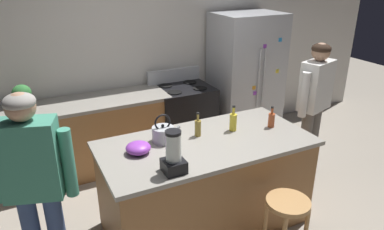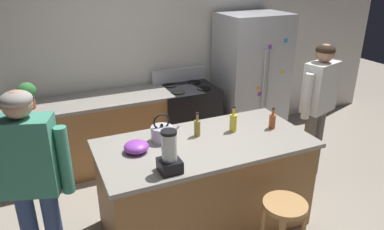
% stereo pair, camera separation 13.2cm
% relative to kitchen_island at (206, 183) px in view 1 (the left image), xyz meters
% --- Properties ---
extents(ground_plane, '(14.00, 14.00, 0.00)m').
position_rel_kitchen_island_xyz_m(ground_plane, '(0.00, 0.00, -0.45)').
color(ground_plane, '#9E9384').
extents(back_wall, '(8.00, 0.10, 2.70)m').
position_rel_kitchen_island_xyz_m(back_wall, '(0.00, 1.95, 0.90)').
color(back_wall, silver).
rests_on(back_wall, ground_plane).
extents(kitchen_island, '(1.96, 0.96, 0.90)m').
position_rel_kitchen_island_xyz_m(kitchen_island, '(0.00, 0.00, 0.00)').
color(kitchen_island, '#9E6B3D').
rests_on(kitchen_island, ground_plane).
extents(back_counter_run, '(2.00, 0.64, 0.90)m').
position_rel_kitchen_island_xyz_m(back_counter_run, '(-0.80, 1.55, -0.00)').
color(back_counter_run, '#9E6B3D').
rests_on(back_counter_run, ground_plane).
extents(refrigerator, '(0.90, 0.73, 1.81)m').
position_rel_kitchen_island_xyz_m(refrigerator, '(1.44, 1.50, 0.45)').
color(refrigerator, '#B7BABF').
rests_on(refrigerator, ground_plane).
extents(stove_range, '(0.76, 0.65, 1.08)m').
position_rel_kitchen_island_xyz_m(stove_range, '(0.47, 1.52, 0.01)').
color(stove_range, black).
rests_on(stove_range, ground_plane).
extents(person_by_island_left, '(0.59, 0.33, 1.63)m').
position_rel_kitchen_island_xyz_m(person_by_island_left, '(-1.46, -0.11, 0.53)').
color(person_by_island_left, '#384C7A').
rests_on(person_by_island_left, ground_plane).
extents(person_by_sink_right, '(0.59, 0.33, 1.62)m').
position_rel_kitchen_island_xyz_m(person_by_sink_right, '(1.55, 0.27, 0.53)').
color(person_by_sink_right, '#66605B').
rests_on(person_by_sink_right, ground_plane).
extents(bar_stool, '(0.36, 0.36, 0.63)m').
position_rel_kitchen_island_xyz_m(bar_stool, '(0.35, -0.75, 0.04)').
color(bar_stool, '#B7844C').
rests_on(bar_stool, ground_plane).
extents(potted_plant, '(0.20, 0.20, 0.30)m').
position_rel_kitchen_island_xyz_m(potted_plant, '(-1.44, 1.55, 0.62)').
color(potted_plant, brown).
rests_on(potted_plant, back_counter_run).
extents(blender_appliance, '(0.17, 0.17, 0.35)m').
position_rel_kitchen_island_xyz_m(blender_appliance, '(-0.48, -0.34, 0.60)').
color(blender_appliance, black).
rests_on(blender_appliance, kitchen_island).
extents(bottle_vinegar, '(0.06, 0.06, 0.24)m').
position_rel_kitchen_island_xyz_m(bottle_vinegar, '(-0.02, 0.14, 0.54)').
color(bottle_vinegar, olive).
rests_on(bottle_vinegar, kitchen_island).
extents(bottle_soda, '(0.07, 0.07, 0.26)m').
position_rel_kitchen_island_xyz_m(bottle_soda, '(0.34, 0.10, 0.54)').
color(bottle_soda, yellow).
rests_on(bottle_soda, kitchen_island).
extents(bottle_cooking_sauce, '(0.06, 0.06, 0.22)m').
position_rel_kitchen_island_xyz_m(bottle_cooking_sauce, '(0.73, -0.00, 0.53)').
color(bottle_cooking_sauce, '#B24C26').
rests_on(bottle_cooking_sauce, kitchen_island).
extents(mixing_bowl, '(0.22, 0.22, 0.10)m').
position_rel_kitchen_island_xyz_m(mixing_bowl, '(-0.63, 0.07, 0.50)').
color(mixing_bowl, purple).
rests_on(mixing_bowl, kitchen_island).
extents(tea_kettle, '(0.28, 0.20, 0.27)m').
position_rel_kitchen_island_xyz_m(tea_kettle, '(-0.35, 0.18, 0.53)').
color(tea_kettle, '#B7BABF').
rests_on(tea_kettle, kitchen_island).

